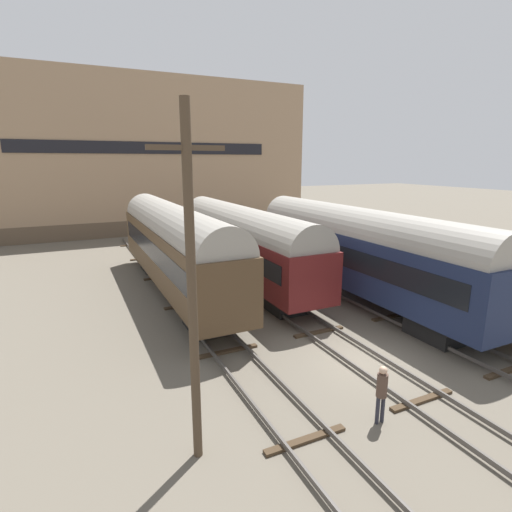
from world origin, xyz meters
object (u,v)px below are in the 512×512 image
(train_car_navy, at_px, (357,248))
(person_worker, at_px, (382,389))
(train_car_brown, at_px, (174,243))
(utility_pole, at_px, (192,288))
(bench, at_px, (474,294))
(train_car_maroon, at_px, (243,240))

(train_car_navy, relative_size, person_worker, 9.43)
(train_car_brown, relative_size, utility_pole, 1.97)
(bench, relative_size, person_worker, 0.75)
(train_car_maroon, bearing_deg, person_worker, -97.71)
(train_car_maroon, xyz_separation_m, train_car_navy, (4.51, -5.76, 0.18))
(bench, distance_m, person_worker, 10.38)
(utility_pole, bearing_deg, train_car_brown, 78.05)
(train_car_brown, xyz_separation_m, utility_pole, (-2.91, -13.73, 1.66))
(train_car_maroon, distance_m, bench, 13.31)
(train_car_maroon, height_order, bench, train_car_maroon)
(train_car_navy, distance_m, utility_pole, 14.59)
(train_car_navy, distance_m, bench, 6.16)
(train_car_navy, relative_size, utility_pole, 1.93)
(train_car_maroon, bearing_deg, train_car_navy, -51.95)
(person_worker, xyz_separation_m, utility_pole, (-5.38, 1.04, 3.59))
(person_worker, relative_size, utility_pole, 0.20)
(bench, bearing_deg, train_car_maroon, 124.42)
(train_car_navy, bearing_deg, person_worker, -125.19)
(train_car_brown, height_order, person_worker, train_car_brown)
(train_car_brown, distance_m, utility_pole, 14.13)
(bench, distance_m, utility_pole, 15.56)
(train_car_maroon, xyz_separation_m, train_car_brown, (-4.51, -0.27, 0.23))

